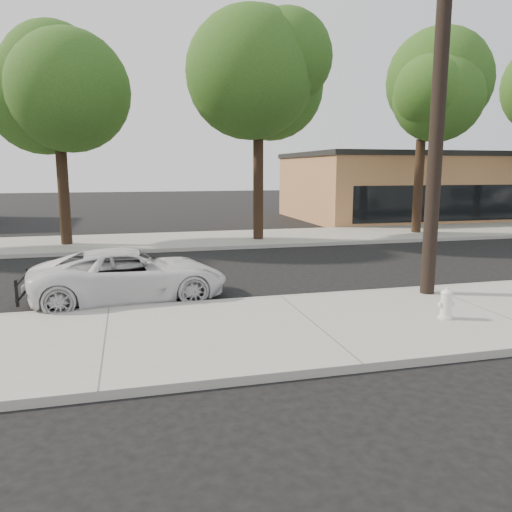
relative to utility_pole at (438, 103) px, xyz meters
name	(u,v)px	position (x,y,z in m)	size (l,w,h in m)	color
ground	(259,283)	(-3.60, 2.70, -4.70)	(120.00, 120.00, 0.00)	black
near_sidewalk	(313,326)	(-3.60, -1.60, -4.62)	(90.00, 4.40, 0.15)	gray
far_sidewalk	(211,240)	(-3.60, 11.20, -4.62)	(90.00, 5.00, 0.15)	gray
curb_near	(281,299)	(-3.60, 0.60, -4.62)	(90.00, 0.12, 0.16)	#9E9B93
building_main	(432,187)	(12.40, 18.70, -2.70)	(18.00, 10.00, 4.00)	#A16143
utility_pole	(438,103)	(0.00, 0.00, 0.00)	(1.40, 0.34, 9.00)	black
tree_b	(62,91)	(-9.41, 10.76, 1.45)	(4.34, 4.20, 8.45)	black
tree_c	(264,78)	(-1.38, 10.34, 2.21)	(4.96, 4.80, 9.55)	black
tree_d	(429,99)	(6.60, 10.65, 1.67)	(4.50, 4.35, 8.75)	black
police_cruiser	(131,275)	(-7.10, 1.61, -4.05)	(2.14, 4.63, 1.29)	silver
fire_hydrant	(446,304)	(-0.87, -1.99, -4.25)	(0.33, 0.30, 0.62)	silver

